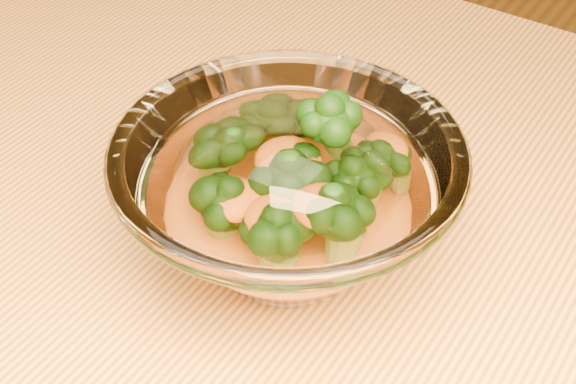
{
  "coord_description": "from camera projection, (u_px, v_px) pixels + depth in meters",
  "views": [
    {
      "loc": [
        0.13,
        -0.23,
        1.1
      ],
      "look_at": [
        -0.05,
        0.05,
        0.8
      ],
      "focal_mm": 50.0,
      "sensor_mm": 36.0,
      "label": 1
    }
  ],
  "objects": [
    {
      "name": "broccoli_heap",
      "position": [
        294.0,
        176.0,
        0.45
      ],
      "size": [
        0.12,
        0.12,
        0.08
      ],
      "color": "black",
      "rests_on": "cheese_sauce"
    },
    {
      "name": "glass_bowl",
      "position": [
        288.0,
        198.0,
        0.46
      ],
      "size": [
        0.2,
        0.2,
        0.09
      ],
      "color": "white",
      "rests_on": "table"
    },
    {
      "name": "cheese_sauce",
      "position": [
        288.0,
        221.0,
        0.47
      ],
      "size": [
        0.1,
        0.1,
        0.03
      ],
      "primitive_type": "ellipsoid",
      "color": "orange",
      "rests_on": "glass_bowl"
    }
  ]
}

